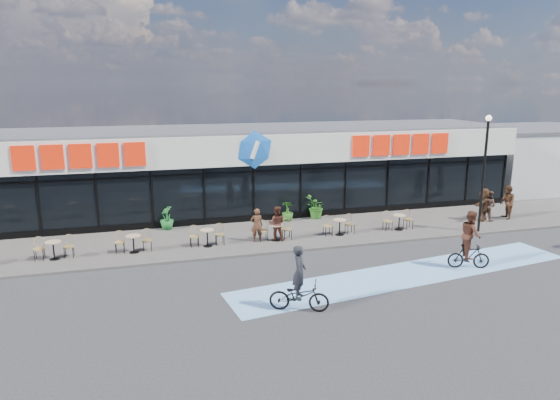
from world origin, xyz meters
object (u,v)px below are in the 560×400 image
object	(u,v)px
pedestrian_a	(507,202)
pedestrian_b	(488,205)
potted_plant_mid	(288,211)
cyclist_a	(470,243)
lamp_post	(484,164)
patron_right	(277,223)
potted_plant_left	(167,218)
patron_left	(257,225)
pedestrian_c	(483,204)
potted_plant_right	(316,207)

from	to	relation	value
pedestrian_a	pedestrian_b	distance (m)	1.12
potted_plant_mid	cyclist_a	size ratio (longest dim) A/B	0.45
lamp_post	patron_right	bearing A→B (deg)	172.61
potted_plant_left	patron_left	bearing A→B (deg)	-39.09
pedestrian_a	lamp_post	bearing A→B (deg)	-44.76
patron_right	pedestrian_c	xyz separation A→B (m)	(11.04, 0.33, 0.07)
lamp_post	cyclist_a	size ratio (longest dim) A/B	2.39
lamp_post	patron_left	xyz separation A→B (m)	(-10.53, 1.31, -2.48)
potted_plant_left	patron_right	xyz separation A→B (m)	(4.64, -3.10, 0.22)
potted_plant_mid	pedestrian_c	xyz separation A→B (m)	(9.64, -2.67, 0.34)
patron_left	potted_plant_mid	bearing A→B (deg)	-121.07
potted_plant_right	patron_left	bearing A→B (deg)	-142.34
potted_plant_mid	pedestrian_b	world-z (taller)	pedestrian_b
patron_left	patron_right	xyz separation A→B (m)	(0.90, -0.06, 0.03)
patron_right	lamp_post	bearing A→B (deg)	-165.81
potted_plant_left	patron_right	distance (m)	5.58
potted_plant_right	pedestrian_b	world-z (taller)	pedestrian_b
pedestrian_b	potted_plant_mid	bearing A→B (deg)	58.99
patron_left	cyclist_a	size ratio (longest dim) A/B	0.66
potted_plant_mid	cyclist_a	xyz separation A→B (m)	(4.86, -8.12, 0.42)
patron_left	pedestrian_b	xyz separation A→B (m)	(12.25, 0.27, 0.02)
potted_plant_mid	cyclist_a	distance (m)	9.47
potted_plant_right	pedestrian_b	size ratio (longest dim) A/B	0.78
pedestrian_b	pedestrian_c	size ratio (longest dim) A/B	0.92
potted_plant_right	patron_left	size ratio (longest dim) A/B	0.80
lamp_post	potted_plant_left	distance (m)	15.16
pedestrian_a	potted_plant_left	bearing A→B (deg)	-82.80
potted_plant_left	potted_plant_right	world-z (taller)	potted_plant_right
potted_plant_right	cyclist_a	world-z (taller)	cyclist_a
potted_plant_mid	pedestrian_c	bearing A→B (deg)	-15.47
cyclist_a	pedestrian_a	bearing A→B (deg)	41.19
potted_plant_right	pedestrian_a	xyz separation A→B (m)	(9.52, -2.72, 0.27)
potted_plant_left	lamp_post	bearing A→B (deg)	-16.94
potted_plant_mid	pedestrian_c	distance (m)	10.01
potted_plant_right	pedestrian_c	size ratio (longest dim) A/B	0.71
patron_right	pedestrian_a	size ratio (longest dim) A/B	0.90
lamp_post	pedestrian_c	size ratio (longest dim) A/B	3.22
potted_plant_mid	potted_plant_right	xyz separation A→B (m)	(1.55, 0.03, 0.09)
patron_left	pedestrian_b	distance (m)	12.25
potted_plant_right	pedestrian_a	size ratio (longest dim) A/B	0.69
potted_plant_left	pedestrian_b	size ratio (longest dim) A/B	0.72
cyclist_a	potted_plant_mid	bearing A→B (deg)	120.92
pedestrian_c	potted_plant_right	bearing A→B (deg)	-56.61
patron_right	pedestrian_c	bearing A→B (deg)	-156.71
patron_left	cyclist_a	bearing A→B (deg)	151.07
potted_plant_left	pedestrian_c	xyz separation A→B (m)	(15.68, -2.77, 0.29)
potted_plant_left	potted_plant_right	bearing A→B (deg)	-0.53
lamp_post	pedestrian_b	bearing A→B (deg)	42.55
potted_plant_left	potted_plant_mid	xyz separation A→B (m)	(6.04, -0.10, -0.05)
pedestrian_c	lamp_post	bearing A→B (deg)	10.06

